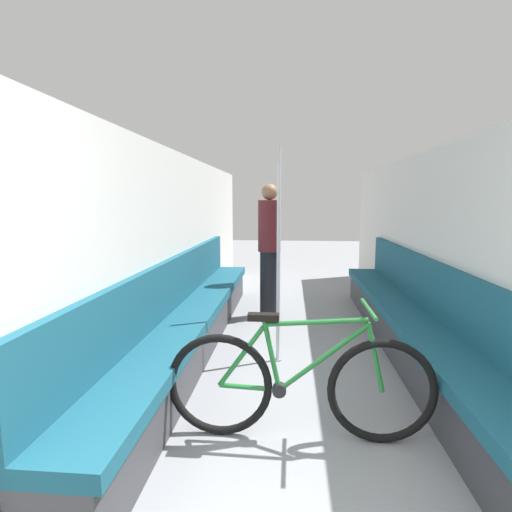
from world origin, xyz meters
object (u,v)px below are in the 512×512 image
passenger_standing (269,249)px  bicycle (299,385)px  bench_seat_row_left (191,321)px  grab_pole_near (278,259)px  bench_seat_row_right (413,327)px

passenger_standing → bicycle: bearing=-118.9°
bench_seat_row_left → grab_pole_near: 1.16m
bench_seat_row_left → passenger_standing: size_ratio=2.86×
bench_seat_row_left → grab_pole_near: bearing=-11.4°
grab_pole_near → bicycle: bearing=-82.1°
grab_pole_near → bench_seat_row_left: bearing=168.6°
bicycle → passenger_standing: size_ratio=0.99×
bench_seat_row_right → passenger_standing: size_ratio=2.86×
grab_pole_near → passenger_standing: (-0.17, 1.50, -0.08)m
bench_seat_row_right → bicycle: bearing=-128.0°
passenger_standing → bench_seat_row_left: bearing=-155.3°
grab_pole_near → passenger_standing: size_ratio=1.16×
bench_seat_row_right → passenger_standing: 2.09m
bicycle → bench_seat_row_left: bearing=125.1°
bicycle → grab_pole_near: bearing=96.6°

